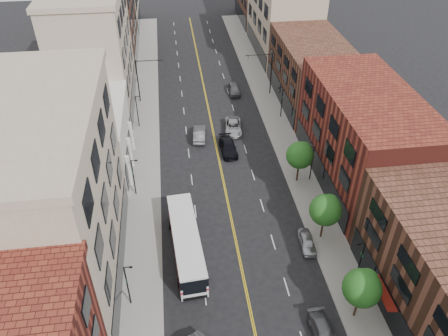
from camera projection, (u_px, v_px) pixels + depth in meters
name	position (u px, v px, depth m)	size (l,w,h in m)	color
sidewalk_left	(146.00, 144.00, 62.53)	(4.00, 110.00, 0.15)	gray
sidewalk_right	(282.00, 134.00, 64.60)	(4.00, 110.00, 0.15)	gray
bldg_l_tanoffice	(53.00, 203.00, 39.01)	(10.00, 22.00, 18.00)	tan
bldg_l_white	(87.00, 140.00, 56.27)	(10.00, 14.00, 8.00)	silver
bldg_l_far_a	(94.00, 52.00, 66.73)	(10.00, 20.00, 18.00)	tan
bldg_l_far_b	(107.00, 19.00, 83.47)	(10.00, 20.00, 15.00)	#512F20
bldg_r_mid	(363.00, 137.00, 53.05)	(10.00, 22.00, 12.00)	maroon
bldg_r_far_a	(312.00, 72.00, 70.29)	(10.00, 20.00, 10.00)	#512F20
bldg_r_far_b	(282.00, 18.00, 85.72)	(10.00, 22.00, 14.00)	tan
tree_r_1	(363.00, 287.00, 37.60)	(3.40, 3.40, 5.59)	black
tree_r_2	(326.00, 209.00, 45.52)	(3.40, 3.40, 5.59)	black
tree_r_3	(300.00, 154.00, 53.44)	(3.40, 3.40, 5.59)	black
lamp_l_1	(128.00, 283.00, 39.30)	(0.81, 0.55, 5.05)	black
lamp_l_2	(134.00, 175.00, 51.97)	(0.81, 0.55, 5.05)	black
lamp_l_3	(137.00, 110.00, 64.65)	(0.81, 0.55, 5.05)	black
lamp_r_1	(360.00, 259.00, 41.57)	(0.81, 0.55, 5.05)	black
lamp_r_2	(312.00, 161.00, 54.25)	(0.81, 0.55, 5.05)	black
lamp_r_3	(282.00, 100.00, 66.92)	(0.81, 0.55, 5.05)	black
signal_mast_left	(142.00, 76.00, 70.05)	(4.49, 0.18, 7.20)	black
signal_mast_right	(267.00, 69.00, 72.18)	(4.49, 0.18, 7.20)	black
city_bus	(186.00, 241.00, 44.98)	(3.58, 12.31, 3.12)	silver
car_parked_mid	(324.00, 334.00, 37.84)	(1.87, 4.60, 1.34)	#4B4C50
car_parked_far	(307.00, 242.00, 46.48)	(1.52, 3.78, 1.29)	#B5B6BD
car_lane_behind	(199.00, 134.00, 63.35)	(1.69, 4.84, 1.60)	#515156
car_lane_a	(228.00, 147.00, 60.65)	(2.12, 5.22, 1.52)	black
car_lane_b	(233.00, 127.00, 65.07)	(2.45, 5.32, 1.48)	#A9AAB0
car_lane_c	(234.00, 89.00, 74.77)	(1.80, 4.47, 1.52)	#4E4D52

